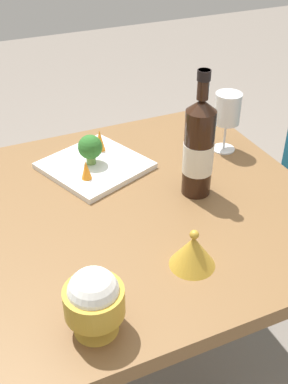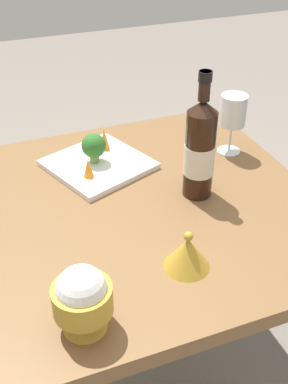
% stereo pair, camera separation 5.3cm
% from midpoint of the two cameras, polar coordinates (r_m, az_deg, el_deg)
% --- Properties ---
extents(ground_plane, '(8.00, 8.00, 0.00)m').
position_cam_midpoint_polar(ground_plane, '(1.76, -0.92, -21.29)').
color(ground_plane, gray).
extents(dining_table, '(0.87, 0.87, 0.75)m').
position_cam_midpoint_polar(dining_table, '(1.27, -1.19, -4.50)').
color(dining_table, brown).
rests_on(dining_table, ground_plane).
extents(wine_bottle, '(0.08, 0.08, 0.33)m').
position_cam_midpoint_polar(wine_bottle, '(1.19, 5.26, 5.22)').
color(wine_bottle, black).
rests_on(wine_bottle, dining_table).
extents(wine_glass, '(0.08, 0.08, 0.18)m').
position_cam_midpoint_polar(wine_glass, '(1.40, 8.84, 9.60)').
color(wine_glass, white).
rests_on(wine_glass, dining_table).
extents(rice_bowl, '(0.11, 0.11, 0.14)m').
position_cam_midpoint_polar(rice_bowl, '(0.87, -7.72, -12.77)').
color(rice_bowl, gold).
rests_on(rice_bowl, dining_table).
extents(rice_bowl_lid, '(0.10, 0.10, 0.09)m').
position_cam_midpoint_polar(rice_bowl_lid, '(1.02, 4.33, -7.07)').
color(rice_bowl_lid, gold).
rests_on(rice_bowl_lid, dining_table).
extents(serving_plate, '(0.32, 0.32, 0.02)m').
position_cam_midpoint_polar(serving_plate, '(1.36, -6.96, 3.12)').
color(serving_plate, white).
rests_on(serving_plate, dining_table).
extents(broccoli_floret, '(0.07, 0.07, 0.09)m').
position_cam_midpoint_polar(broccoli_floret, '(1.33, -7.55, 5.24)').
color(broccoli_floret, '#729E4C').
rests_on(broccoli_floret, serving_plate).
extents(carrot_garnish_left, '(0.03, 0.03, 0.06)m').
position_cam_midpoint_polar(carrot_garnish_left, '(1.40, -6.36, 6.15)').
color(carrot_garnish_left, orange).
rests_on(carrot_garnish_left, serving_plate).
extents(carrot_garnish_right, '(0.03, 0.03, 0.05)m').
position_cam_midpoint_polar(carrot_garnish_right, '(1.28, -8.07, 2.61)').
color(carrot_garnish_right, orange).
rests_on(carrot_garnish_right, serving_plate).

